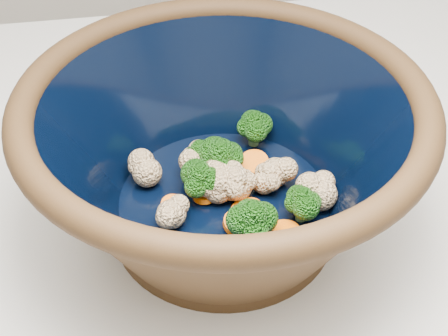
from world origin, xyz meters
The scene contains 2 objects.
mixing_bowl centered at (-0.10, 0.10, 1.00)m, with size 0.41×0.41×0.17m.
vegetable_pile centered at (-0.09, 0.11, 0.96)m, with size 0.20×0.19×0.06m.
Camera 1 is at (-0.18, -0.36, 1.39)m, focal length 50.00 mm.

